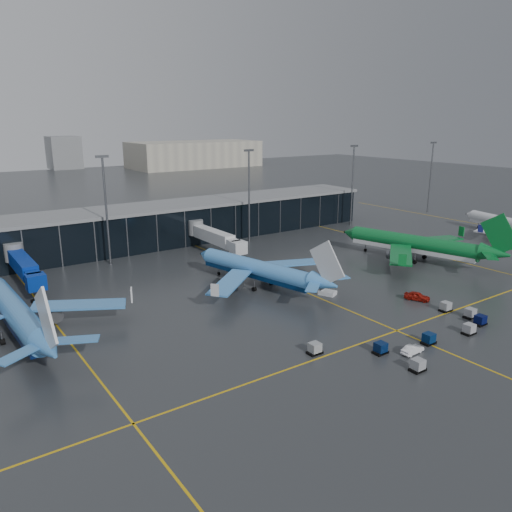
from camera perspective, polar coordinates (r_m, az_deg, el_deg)
ground at (r=88.48m, az=4.05°, el=-6.79°), size 600.00×600.00×0.00m
terminal_pier at (r=138.60m, az=-12.22°, el=3.41°), size 142.00×17.00×10.70m
jet_bridges at (r=111.55m, az=-24.98°, el=-1.04°), size 94.00×27.50×7.20m
flood_masts at (r=128.41m, az=-8.25°, el=6.48°), size 203.00×0.50×25.50m
distant_hangars at (r=349.59m, az=-18.22°, el=10.61°), size 260.00×71.00×22.00m
taxi_lines at (r=102.10m, az=4.69°, el=-3.72°), size 220.00×120.00×0.02m
airliner_arkefly at (r=86.76m, az=-25.91°, el=-4.41°), size 37.59×42.33×12.52m
airliner_klm_near at (r=101.56m, az=0.02°, el=-0.29°), size 41.22×44.78×11.80m
airliner_aer_lingus at (r=126.54m, az=17.55°, el=2.45°), size 47.24×50.96×13.15m
airliner_ba at (r=165.15m, az=26.88°, el=4.05°), size 39.25×42.59×11.18m
baggage_carts at (r=84.25m, az=19.14°, el=-8.27°), size 33.51×13.48×1.70m
mobile_airstair at (r=99.06m, az=8.17°, el=-3.97°), size 3.33×3.82×3.45m
service_van_red at (r=99.95m, az=17.93°, el=-4.39°), size 3.74×5.10×1.61m
service_van_white at (r=78.01m, az=17.45°, el=-10.15°), size 4.01×1.58×1.30m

